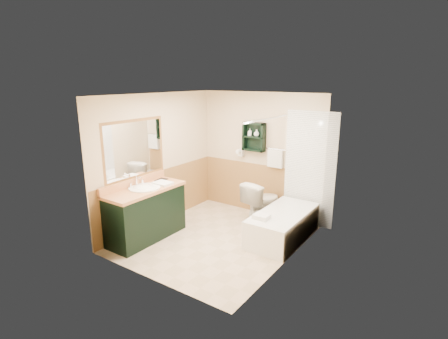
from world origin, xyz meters
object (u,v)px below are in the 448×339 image
Objects in this scene: vanity at (146,213)px; soap_bottle_a at (250,134)px; wall_shelf at (254,137)px; soap_bottle_b at (257,134)px; vanity_book at (157,174)px; hair_dryer at (241,153)px; bathtub at (283,225)px; toilet at (262,202)px.

vanity is 10.00× the size of soap_bottle_a.
wall_shelf is 4.08× the size of soap_bottle_b.
vanity is at bearing -79.64° from vanity_book.
vanity is 6.59× the size of vanity_book.
bathtub is at bearing -30.50° from hair_dryer.
soap_bottle_a is (-1.11, 0.75, 1.36)m from bathtub.
toilet is 2.01m from vanity_book.
wall_shelf reaches higher than soap_bottle_a.
vanity is 0.93× the size of bathtub.
soap_bottle_b is (1.12, 1.56, 0.62)m from vanity_book.
hair_dryer is 0.30× the size of toilet.
bathtub is 2.36m from vanity_book.
vanity_book is 1.52× the size of soap_bottle_a.
vanity_book is (-2.08, -0.81, 0.76)m from bathtub.
wall_shelf is 1.83m from bathtub.
vanity_book is (-1.06, -1.57, -0.56)m from wall_shelf.
hair_dryer is at bearing 175.25° from soap_bottle_b.
wall_shelf is at bearing 66.30° from vanity.
vanity is at bearing -115.17° from soap_bottle_b.
soap_bottle_a reaches higher than vanity.
bathtub is (1.92, 1.28, -0.20)m from vanity.
wall_shelf is at bearing 46.95° from vanity_book.
toilet is 3.77× the size of vanity_book.
soap_bottle_a is at bearing 180.00° from soap_bottle_b.
soap_bottle_b reaches higher than vanity_book.
vanity_book is at bearing -125.61° from soap_bottle_b.
soap_bottle_b is (-0.96, 0.75, 1.38)m from bathtub.
toilet is (1.29, 1.72, -0.05)m from vanity.
bathtub is at bearing -36.39° from wall_shelf.
soap_bottle_a is (-0.09, -0.01, 0.05)m from wall_shelf.
soap_bottle_a reaches higher than vanity_book.
hair_dryer is 1.13× the size of vanity_book.
wall_shelf is 2.58× the size of vanity_book.
soap_bottle_a is (0.97, 1.56, 0.60)m from vanity_book.
soap_bottle_b is at bearing -4.70° from wall_shelf.
toilet is 5.96× the size of soap_bottle_b.
toilet is at bearing -33.60° from soap_bottle_a.
toilet is at bearing -43.87° from soap_bottle_b.
toilet is at bearing 145.65° from bathtub.
bathtub is 0.78m from toilet.
vanity_book is at bearing -124.03° from wall_shelf.
vanity_book is at bearing -115.48° from hair_dryer.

